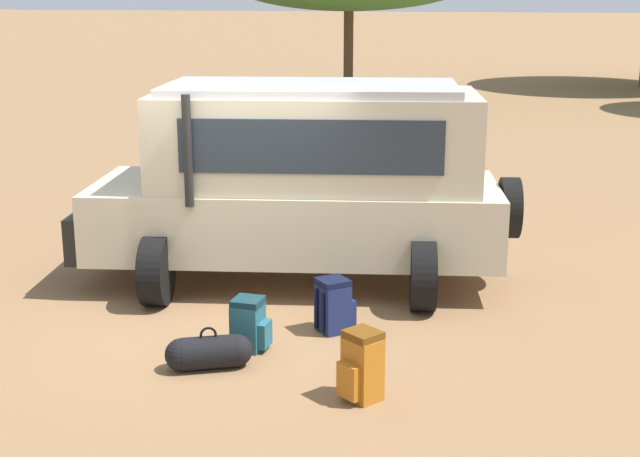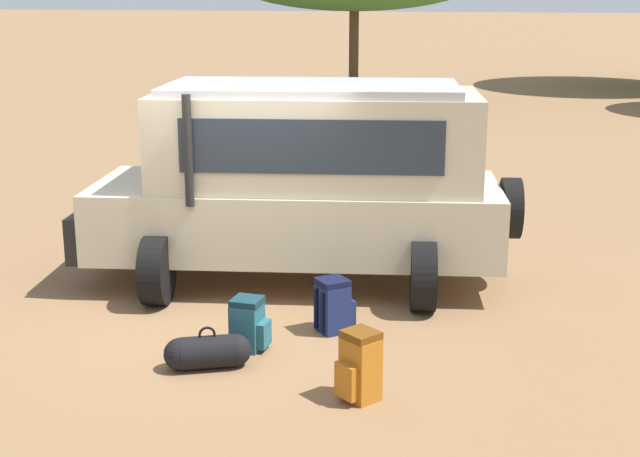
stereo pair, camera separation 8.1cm
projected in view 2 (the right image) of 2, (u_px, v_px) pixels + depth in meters
name	position (u px, v px, depth m)	size (l,w,h in m)	color
ground_plane	(234.00, 310.00, 10.08)	(320.00, 320.00, 0.00)	olive
safari_vehicle	(305.00, 179.00, 10.79)	(5.48, 3.33, 2.44)	beige
backpack_beside_front_wheel	(249.00, 324.00, 8.92)	(0.40, 0.31, 0.54)	#235B6B
backpack_cluster_center	(333.00, 306.00, 9.40)	(0.46, 0.45, 0.58)	navy
backpack_near_rear_wheel	(360.00, 367.00, 7.80)	(0.41, 0.43, 0.64)	#B26619
duffel_bag_low_black_case	(208.00, 352.00, 8.49)	(0.79, 0.54, 0.42)	black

